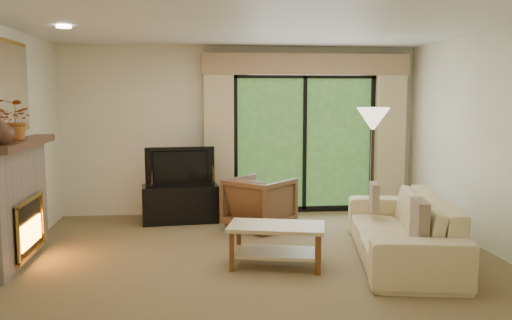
{
  "coord_description": "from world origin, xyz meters",
  "views": [
    {
      "loc": [
        -0.67,
        -5.93,
        1.85
      ],
      "look_at": [
        0.0,
        0.3,
        1.1
      ],
      "focal_mm": 38.0,
      "sensor_mm": 36.0,
      "label": 1
    }
  ],
  "objects": [
    {
      "name": "floor",
      "position": [
        0.0,
        0.0,
        0.0
      ],
      "size": [
        5.5,
        5.5,
        0.0
      ],
      "primitive_type": "plane",
      "color": "olive",
      "rests_on": "ground"
    },
    {
      "name": "ceiling",
      "position": [
        0.0,
        0.0,
        2.6
      ],
      "size": [
        5.5,
        5.5,
        0.0
      ],
      "primitive_type": "plane",
      "rotation": [
        3.14,
        0.0,
        0.0
      ],
      "color": "silver",
      "rests_on": "ground"
    },
    {
      "name": "wall_back",
      "position": [
        0.0,
        2.5,
        1.3
      ],
      "size": [
        5.0,
        0.0,
        5.0
      ],
      "primitive_type": "plane",
      "rotation": [
        1.57,
        0.0,
        0.0
      ],
      "color": "#EBE3C5",
      "rests_on": "ground"
    },
    {
      "name": "wall_front",
      "position": [
        0.0,
        -2.5,
        1.3
      ],
      "size": [
        5.0,
        0.0,
        5.0
      ],
      "primitive_type": "plane",
      "rotation": [
        -1.57,
        0.0,
        0.0
      ],
      "color": "#EBE3C5",
      "rests_on": "ground"
    },
    {
      "name": "wall_left",
      "position": [
        -2.75,
        0.0,
        1.3
      ],
      "size": [
        0.0,
        5.0,
        5.0
      ],
      "primitive_type": "plane",
      "rotation": [
        1.57,
        0.0,
        1.57
      ],
      "color": "#EBE3C5",
      "rests_on": "ground"
    },
    {
      "name": "wall_right",
      "position": [
        2.75,
        0.0,
        1.3
      ],
      "size": [
        0.0,
        5.0,
        5.0
      ],
      "primitive_type": "plane",
      "rotation": [
        1.57,
        0.0,
        -1.57
      ],
      "color": "#EBE3C5",
      "rests_on": "ground"
    },
    {
      "name": "fireplace",
      "position": [
        -2.63,
        0.2,
        0.69
      ],
      "size": [
        0.24,
        1.7,
        1.37
      ],
      "primitive_type": null,
      "color": "gray",
      "rests_on": "floor"
    },
    {
      "name": "mirror",
      "position": [
        -2.71,
        0.2,
        1.95
      ],
      "size": [
        0.07,
        1.45,
        1.02
      ],
      "primitive_type": null,
      "color": "gold",
      "rests_on": "wall_left"
    },
    {
      "name": "sliding_door",
      "position": [
        1.0,
        2.45,
        1.1
      ],
      "size": [
        2.26,
        0.1,
        2.16
      ],
      "primitive_type": null,
      "color": "black",
      "rests_on": "floor"
    },
    {
      "name": "curtain_left",
      "position": [
        -0.35,
        2.34,
        1.2
      ],
      "size": [
        0.45,
        0.18,
        2.35
      ],
      "primitive_type": "cube",
      "color": "beige",
      "rests_on": "floor"
    },
    {
      "name": "curtain_right",
      "position": [
        2.35,
        2.34,
        1.2
      ],
      "size": [
        0.45,
        0.18,
        2.35
      ],
      "primitive_type": "cube",
      "color": "beige",
      "rests_on": "floor"
    },
    {
      "name": "cornice",
      "position": [
        1.0,
        2.36,
        2.32
      ],
      "size": [
        3.2,
        0.24,
        0.32
      ],
      "primitive_type": "cube",
      "color": "#A2805C",
      "rests_on": "wall_back"
    },
    {
      "name": "media_console",
      "position": [
        -0.94,
        1.95,
        0.27
      ],
      "size": [
        1.13,
        0.6,
        0.55
      ],
      "primitive_type": "cube",
      "rotation": [
        0.0,
        0.0,
        0.1
      ],
      "color": "black",
      "rests_on": "floor"
    },
    {
      "name": "tv",
      "position": [
        -0.94,
        1.95,
        0.83
      ],
      "size": [
        1.0,
        0.22,
        0.57
      ],
      "primitive_type": "imported",
      "rotation": [
        0.0,
        0.0,
        0.1
      ],
      "color": "black",
      "rests_on": "media_console"
    },
    {
      "name": "armchair",
      "position": [
        0.17,
        1.42,
        0.36
      ],
      "size": [
        1.11,
        1.11,
        0.73
      ],
      "primitive_type": "imported",
      "rotation": [
        0.0,
        0.0,
        2.39
      ],
      "color": "brown",
      "rests_on": "floor"
    },
    {
      "name": "sofa",
      "position": [
        1.61,
        -0.13,
        0.36
      ],
      "size": [
        1.39,
        2.58,
        0.71
      ],
      "primitive_type": "imported",
      "rotation": [
        0.0,
        0.0,
        -1.76
      ],
      "color": "#D5C18A",
      "rests_on": "floor"
    },
    {
      "name": "pillow_near",
      "position": [
        1.52,
        -0.84,
        0.6
      ],
      "size": [
        0.19,
        0.43,
        0.42
      ],
      "primitive_type": "cube",
      "rotation": [
        0.0,
        0.0,
        -0.19
      ],
      "color": "brown",
      "rests_on": "sofa"
    },
    {
      "name": "pillow_far",
      "position": [
        1.52,
        0.57,
        0.59
      ],
      "size": [
        0.15,
        0.35,
        0.34
      ],
      "primitive_type": "cube",
      "rotation": [
        0.0,
        0.0,
        -0.19
      ],
      "color": "brown",
      "rests_on": "sofa"
    },
    {
      "name": "coffee_table",
      "position": [
        0.16,
        -0.27,
        0.23
      ],
      "size": [
        1.13,
        0.79,
        0.46
      ],
      "primitive_type": null,
      "rotation": [
        0.0,
        0.0,
        -0.24
      ],
      "color": "tan",
      "rests_on": "floor"
    },
    {
      "name": "floor_lamp",
      "position": [
        1.71,
        1.24,
        0.84
      ],
      "size": [
        0.55,
        0.55,
        1.69
      ],
      "primitive_type": null,
      "rotation": [
        0.0,
        0.0,
        -0.26
      ],
      "color": "#FFEDCE",
      "rests_on": "floor"
    },
    {
      "name": "branches",
      "position": [
        -2.61,
        0.13,
        1.59
      ],
      "size": [
        0.49,
        0.46,
        0.44
      ],
      "primitive_type": "imported",
      "rotation": [
        0.0,
        0.0,
        -0.38
      ],
      "color": "#AB5B24",
      "rests_on": "fireplace"
    }
  ]
}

